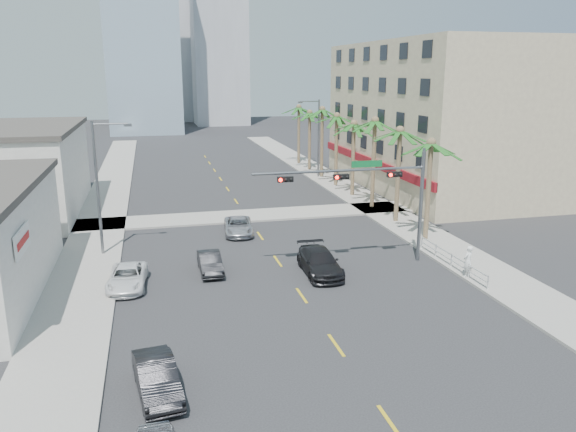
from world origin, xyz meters
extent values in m
plane|color=#262628|center=(0.00, 0.00, 0.00)|extent=(260.00, 260.00, 0.00)
cube|color=gray|center=(12.00, 20.00, 0.07)|extent=(4.00, 120.00, 0.15)
cube|color=gray|center=(-12.00, 20.00, 0.07)|extent=(4.00, 120.00, 0.15)
cube|color=gray|center=(0.00, 22.00, 0.07)|extent=(80.00, 4.00, 0.15)
cube|color=tan|center=(22.00, 30.00, 7.50)|extent=(15.00, 28.00, 15.00)
cube|color=maroon|center=(14.40, 30.00, 3.00)|extent=(0.30, 28.00, 0.80)
cube|color=beige|center=(-19.50, 28.00, 3.60)|extent=(11.00, 18.00, 7.20)
cube|color=#99B2C6|center=(-8.00, 95.00, 24.00)|extent=(14.00, 14.00, 48.00)
cube|color=#ADADB2|center=(-3.00, 125.00, 21.00)|extent=(16.00, 16.00, 42.00)
cylinder|color=slate|center=(9.00, 8.00, 3.60)|extent=(0.24, 0.24, 7.20)
cylinder|color=slate|center=(3.50, 8.00, 6.20)|extent=(11.00, 0.16, 0.16)
cube|color=#0C662D|center=(5.20, 8.00, 6.55)|extent=(2.00, 0.05, 0.40)
cube|color=black|center=(7.00, 7.85, 5.85)|extent=(0.95, 0.28, 0.32)
sphere|color=#FF0C05|center=(6.68, 7.69, 5.85)|extent=(0.22, 0.22, 0.22)
cube|color=black|center=(3.50, 7.85, 5.85)|extent=(0.95, 0.28, 0.32)
sphere|color=#FF0C05|center=(3.18, 7.69, 5.85)|extent=(0.22, 0.22, 0.22)
cube|color=black|center=(0.00, 7.85, 5.85)|extent=(0.95, 0.28, 0.32)
sphere|color=#FF0C05|center=(-0.32, 7.69, 5.85)|extent=(0.22, 0.22, 0.22)
cylinder|color=brown|center=(11.60, 12.00, 3.60)|extent=(0.36, 0.36, 7.20)
cylinder|color=brown|center=(11.60, 17.20, 3.78)|extent=(0.36, 0.36, 7.56)
cylinder|color=brown|center=(11.60, 22.40, 3.96)|extent=(0.36, 0.36, 7.92)
cylinder|color=brown|center=(11.60, 27.60, 3.60)|extent=(0.36, 0.36, 7.20)
cylinder|color=brown|center=(11.60, 32.80, 3.78)|extent=(0.36, 0.36, 7.56)
cylinder|color=brown|center=(11.60, 38.00, 3.96)|extent=(0.36, 0.36, 7.92)
cylinder|color=brown|center=(11.60, 43.20, 3.60)|extent=(0.36, 0.36, 7.20)
cylinder|color=brown|center=(11.60, 48.40, 3.78)|extent=(0.36, 0.36, 7.56)
cylinder|color=slate|center=(-11.20, 14.00, 4.50)|extent=(0.20, 0.20, 9.00)
cylinder|color=slate|center=(-10.10, 14.00, 8.80)|extent=(2.20, 0.12, 0.12)
cube|color=slate|center=(-9.00, 14.00, 8.70)|extent=(0.50, 0.25, 0.18)
cylinder|color=slate|center=(11.20, 38.00, 4.50)|extent=(0.20, 0.20, 9.00)
cylinder|color=slate|center=(10.10, 38.00, 8.80)|extent=(2.20, 0.12, 0.12)
cube|color=slate|center=(9.00, 38.00, 8.70)|extent=(0.50, 0.25, 0.18)
cylinder|color=silver|center=(10.30, 6.00, 0.55)|extent=(0.08, 8.00, 0.08)
cylinder|color=silver|center=(10.30, 6.00, 0.90)|extent=(0.08, 8.00, 0.08)
cylinder|color=silver|center=(10.30, 2.00, 0.50)|extent=(0.08, 0.08, 1.00)
cylinder|color=silver|center=(10.30, 4.00, 0.50)|extent=(0.08, 0.08, 1.00)
cylinder|color=silver|center=(10.30, 6.00, 0.50)|extent=(0.08, 0.08, 1.00)
cylinder|color=silver|center=(10.30, 8.00, 0.50)|extent=(0.08, 0.08, 1.00)
cylinder|color=silver|center=(10.30, 10.00, 0.50)|extent=(0.08, 0.08, 1.00)
imported|color=black|center=(-7.95, -4.13, 0.69)|extent=(2.01, 4.34, 1.38)
imported|color=white|center=(-9.40, 7.55, 0.62)|extent=(2.39, 4.60, 1.24)
imported|color=black|center=(-4.52, 8.97, 0.62)|extent=(1.36, 3.79, 1.24)
imported|color=silver|center=(-1.50, 16.94, 0.62)|extent=(2.52, 4.68, 1.25)
imported|color=black|center=(2.00, 7.16, 0.74)|extent=(2.22, 5.14, 1.47)
imported|color=white|center=(10.30, 4.16, 1.11)|extent=(0.82, 0.69, 1.91)
camera|label=1|loc=(-7.66, -24.00, 12.05)|focal=35.00mm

